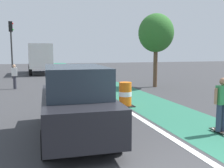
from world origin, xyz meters
name	(u,v)px	position (x,y,z in m)	size (l,w,h in m)	color
bike_lane_strip	(116,89)	(2.40, 12.00, 0.00)	(2.50, 80.00, 0.01)	#286B51
lane_divider_stripe	(94,90)	(0.90, 12.00, 0.01)	(0.20, 80.00, 0.01)	silver
skateboarder_on_lane	(222,104)	(2.52, 2.10, 0.91)	(0.57, 0.80, 1.69)	black
parked_suv_nearest	(75,101)	(-1.67, 3.14, 1.04)	(2.07, 4.68, 2.04)	black
traffic_barrel_front	(125,95)	(1.11, 6.61, 0.53)	(0.73, 0.73, 1.09)	orange
traffic_barrel_mid	(104,86)	(1.01, 9.86, 0.53)	(0.73, 0.73, 1.09)	orange
traffic_barrel_back	(90,78)	(1.12, 14.29, 0.53)	(0.73, 0.73, 1.09)	orange
traffic_barrel_far	(83,74)	(1.21, 17.52, 0.53)	(0.73, 0.73, 1.09)	orange
delivery_truck_down_block	(39,57)	(-2.11, 25.63, 1.85)	(2.51, 7.65, 3.23)	silver
traffic_light_corner	(11,40)	(-4.59, 20.88, 3.50)	(0.41, 0.32, 5.10)	#2D2D2D
pedestrian_crossing	(15,76)	(-3.99, 13.77, 0.86)	(0.34, 0.20, 1.61)	#33333D
street_tree_sidewalk	(156,33)	(5.27, 12.04, 3.67)	(2.40, 2.40, 5.00)	brown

